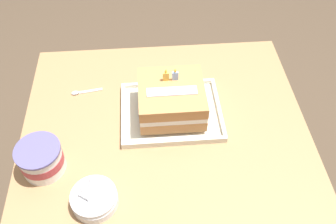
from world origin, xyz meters
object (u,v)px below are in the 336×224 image
(bowl_stack, at_px, (94,199))
(ice_cream_tub, at_px, (41,159))
(birthday_cake, at_px, (171,99))
(serving_spoon_near_tray, at_px, (81,92))
(foil_tray, at_px, (171,112))

(bowl_stack, distance_m, ice_cream_tub, 0.21)
(bowl_stack, bearing_deg, birthday_cake, 52.34)
(birthday_cake, height_order, serving_spoon_near_tray, birthday_cake)
(bowl_stack, bearing_deg, foil_tray, 52.33)
(bowl_stack, relative_size, serving_spoon_near_tray, 1.17)
(foil_tray, distance_m, birthday_cake, 0.07)
(bowl_stack, relative_size, ice_cream_tub, 0.98)
(foil_tray, distance_m, serving_spoon_near_tray, 0.34)
(birthday_cake, distance_m, serving_spoon_near_tray, 0.35)
(bowl_stack, distance_m, serving_spoon_near_tray, 0.45)
(foil_tray, distance_m, ice_cream_tub, 0.45)
(foil_tray, relative_size, birthday_cake, 1.58)
(birthday_cake, xyz_separation_m, serving_spoon_near_tray, (-0.32, 0.12, -0.07))
(foil_tray, height_order, ice_cream_tub, ice_cream_tub)
(birthday_cake, bearing_deg, ice_cream_tub, -155.18)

